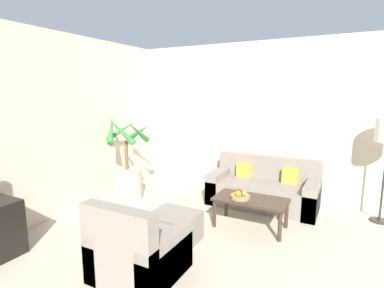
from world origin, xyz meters
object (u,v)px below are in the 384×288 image
(apple_red, at_px, (239,191))
(orange_fruit, at_px, (238,193))
(apple_green, at_px, (244,193))
(potted_palm, at_px, (127,174))
(coffee_table, at_px, (251,202))
(fruit_bowl, at_px, (240,197))
(sofa_loveseat, at_px, (263,190))
(armchair, at_px, (138,252))
(ottoman, at_px, (174,227))

(apple_red, relative_size, orange_fruit, 0.98)
(apple_red, height_order, orange_fruit, orange_fruit)
(apple_red, distance_m, apple_green, 0.09)
(apple_green, bearing_deg, potted_palm, 174.73)
(coffee_table, relative_size, fruit_bowl, 3.70)
(sofa_loveseat, distance_m, armchair, 2.60)
(potted_palm, height_order, sofa_loveseat, potted_palm)
(ottoman, bearing_deg, sofa_loveseat, 69.51)
(coffee_table, xyz_separation_m, apple_red, (-0.15, -0.04, 0.15))
(coffee_table, xyz_separation_m, fruit_bowl, (-0.13, -0.07, 0.08))
(apple_green, relative_size, ottoman, 0.12)
(potted_palm, xyz_separation_m, apple_green, (2.17, -0.20, 0.06))
(coffee_table, height_order, apple_red, apple_red)
(sofa_loveseat, distance_m, apple_green, 1.02)
(ottoman, bearing_deg, fruit_bowl, 52.30)
(fruit_bowl, distance_m, orange_fruit, 0.09)
(apple_green, bearing_deg, orange_fruit, -141.67)
(orange_fruit, xyz_separation_m, armchair, (-0.53, -1.48, -0.24))
(potted_palm, xyz_separation_m, apple_red, (2.09, -0.16, 0.06))
(armchair, bearing_deg, apple_green, 68.74)
(coffee_table, height_order, fruit_bowl, fruit_bowl)
(potted_palm, relative_size, fruit_bowl, 5.65)
(potted_palm, distance_m, orange_fruit, 2.12)
(potted_palm, height_order, orange_fruit, potted_palm)
(fruit_bowl, relative_size, apple_green, 3.71)
(potted_palm, xyz_separation_m, fruit_bowl, (2.11, -0.19, -0.00))
(armchair, distance_m, ottoman, 0.79)
(potted_palm, height_order, armchair, potted_palm)
(orange_fruit, bearing_deg, apple_green, 38.33)
(potted_palm, height_order, ottoman, potted_palm)
(coffee_table, relative_size, ottoman, 1.71)
(coffee_table, xyz_separation_m, apple_green, (-0.07, -0.08, 0.14))
(coffee_table, height_order, apple_green, apple_green)
(orange_fruit, relative_size, ottoman, 0.14)
(potted_palm, height_order, fruit_bowl, potted_palm)
(apple_red, xyz_separation_m, ottoman, (-0.56, -0.78, -0.32))
(potted_palm, height_order, apple_red, potted_palm)
(potted_palm, xyz_separation_m, orange_fruit, (2.11, -0.25, 0.06))
(orange_fruit, bearing_deg, apple_red, 101.91)
(fruit_bowl, relative_size, ottoman, 0.46)
(coffee_table, distance_m, orange_fruit, 0.24)
(sofa_loveseat, relative_size, fruit_bowl, 6.49)
(apple_green, height_order, orange_fruit, orange_fruit)
(sofa_loveseat, height_order, apple_red, sofa_loveseat)
(apple_red, distance_m, orange_fruit, 0.09)
(apple_red, height_order, ottoman, apple_red)
(potted_palm, bearing_deg, orange_fruit, -6.85)
(orange_fruit, bearing_deg, ottoman, -129.86)
(potted_palm, bearing_deg, sofa_loveseat, 20.02)
(coffee_table, distance_m, apple_green, 0.18)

